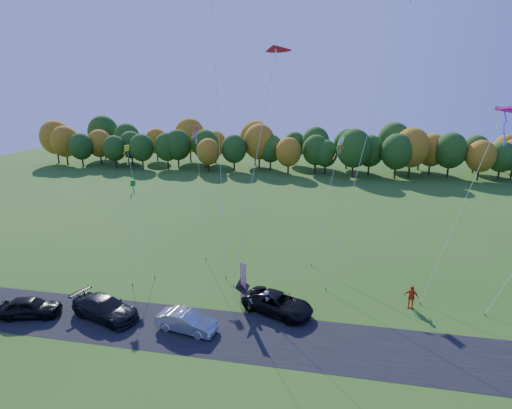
% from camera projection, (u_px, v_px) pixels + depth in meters
% --- Properties ---
extents(ground, '(160.00, 160.00, 0.00)m').
position_uv_depth(ground, '(242.00, 306.00, 32.92)').
color(ground, '#275817').
extents(asphalt_strip, '(90.00, 6.00, 0.01)m').
position_uv_depth(asphalt_strip, '(230.00, 334.00, 29.15)').
color(asphalt_strip, black).
rests_on(asphalt_strip, ground).
extents(tree_line, '(116.00, 12.00, 10.00)m').
position_uv_depth(tree_line, '(300.00, 172.00, 84.74)').
color(tree_line, '#1E4711').
rests_on(tree_line, ground).
extents(black_suv, '(6.31, 4.61, 1.59)m').
position_uv_depth(black_suv, '(278.00, 303.00, 31.78)').
color(black_suv, black).
rests_on(black_suv, ground).
extents(silver_sedan, '(4.77, 2.36, 1.50)m').
position_uv_depth(silver_sedan, '(187.00, 321.00, 29.40)').
color(silver_sedan, silver).
rests_on(silver_sedan, ground).
extents(dark_truck_a, '(6.20, 3.94, 1.67)m').
position_uv_depth(dark_truck_a, '(105.00, 308.00, 31.04)').
color(dark_truck_a, black).
rests_on(dark_truck_a, ground).
extents(dark_truck_b, '(4.96, 2.97, 1.58)m').
position_uv_depth(dark_truck_b, '(29.00, 307.00, 31.23)').
color(dark_truck_b, black).
rests_on(dark_truck_b, ground).
extents(person_tailgate_a, '(0.50, 0.72, 1.89)m').
position_uv_depth(person_tailgate_a, '(267.00, 302.00, 31.74)').
color(person_tailgate_a, white).
rests_on(person_tailgate_a, ground).
extents(person_tailgate_b, '(0.88, 1.00, 1.73)m').
position_uv_depth(person_tailgate_b, '(252.00, 302.00, 31.84)').
color(person_tailgate_b, gray).
rests_on(person_tailgate_b, ground).
extents(person_east, '(1.22, 0.77, 1.94)m').
position_uv_depth(person_east, '(411.00, 297.00, 32.42)').
color(person_east, '#D04113').
rests_on(person_east, ground).
extents(feather_flag, '(0.51, 0.27, 4.13)m').
position_uv_depth(feather_flag, '(243.00, 280.00, 31.82)').
color(feather_flag, '#999999').
rests_on(feather_flag, ground).
extents(kite_delta_blue, '(5.60, 12.02, 32.10)m').
position_uv_depth(kite_delta_blue, '(217.00, 106.00, 38.81)').
color(kite_delta_blue, '#4C3F33').
rests_on(kite_delta_blue, ground).
extents(kite_parafoil_orange, '(8.23, 13.20, 28.65)m').
position_uv_depth(kite_parafoil_orange, '(371.00, 123.00, 36.85)').
color(kite_parafoil_orange, '#4C3F33').
rests_on(kite_parafoil_orange, ground).
extents(kite_delta_red, '(3.77, 9.81, 22.49)m').
position_uv_depth(kite_delta_red, '(256.00, 158.00, 37.06)').
color(kite_delta_red, '#4C3F33').
rests_on(kite_delta_red, ground).
extents(kite_parafoil_rainbow, '(8.30, 8.13, 16.09)m').
position_uv_depth(kite_parafoil_rainbow, '(464.00, 203.00, 33.91)').
color(kite_parafoil_rainbow, '#4C3F33').
rests_on(kite_parafoil_rainbow, ground).
extents(kite_diamond_yellow, '(5.47, 6.42, 11.97)m').
position_uv_depth(kite_diamond_yellow, '(140.00, 209.00, 39.31)').
color(kite_diamond_yellow, '#4C3F33').
rests_on(kite_diamond_yellow, ground).
extents(kite_diamond_green, '(2.76, 6.34, 8.75)m').
position_uv_depth(kite_diamond_green, '(133.00, 231.00, 38.07)').
color(kite_diamond_green, '#4C3F33').
rests_on(kite_diamond_green, ground).
extents(kite_diamond_white, '(3.08, 6.75, 12.74)m').
position_uv_depth(kite_diamond_white, '(327.00, 201.00, 41.21)').
color(kite_diamond_white, '#4C3F33').
rests_on(kite_diamond_white, ground).
extents(kite_diamond_pink, '(3.50, 7.43, 13.52)m').
position_uv_depth(kite_diamond_pink, '(201.00, 191.00, 43.47)').
color(kite_diamond_pink, '#4C3F33').
rests_on(kite_diamond_pink, ground).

